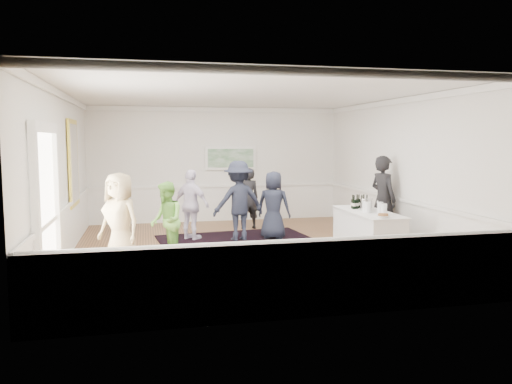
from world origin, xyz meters
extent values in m
plane|color=brown|center=(0.00, 0.00, 0.00)|extent=(8.00, 8.00, 0.00)
cube|color=white|center=(0.00, 0.00, 3.20)|extent=(7.00, 8.00, 0.02)
cube|color=white|center=(-3.50, 0.00, 1.60)|extent=(0.02, 8.00, 3.20)
cube|color=white|center=(3.50, 0.00, 1.60)|extent=(0.02, 8.00, 3.20)
cube|color=white|center=(0.00, 4.00, 1.60)|extent=(7.00, 0.02, 3.20)
cube|color=white|center=(0.00, -4.00, 1.60)|extent=(7.00, 0.02, 3.20)
cube|color=yellow|center=(-3.46, 1.30, 1.80)|extent=(0.04, 1.25, 1.85)
cube|color=white|center=(-3.43, 1.30, 1.80)|extent=(0.01, 1.05, 1.65)
cube|color=white|center=(-3.43, -2.72, 1.20)|extent=(0.10, 0.14, 2.40)
cube|color=white|center=(-3.43, -1.08, 1.20)|extent=(0.10, 0.14, 2.40)
cube|color=white|center=(-3.43, -1.90, 2.48)|extent=(0.10, 1.78, 0.16)
cube|color=white|center=(-3.46, -1.90, 1.20)|extent=(0.02, 1.50, 2.40)
cube|color=white|center=(0.40, 3.95, 1.78)|extent=(1.44, 0.05, 0.66)
cube|color=#26672D|center=(0.40, 3.92, 1.78)|extent=(1.30, 0.01, 0.52)
cube|color=black|center=(0.17, -0.03, 0.01)|extent=(3.91, 4.86, 0.02)
cube|color=white|center=(2.49, -0.57, 0.41)|extent=(0.73, 2.00, 0.82)
cube|color=white|center=(2.49, -0.57, 0.82)|extent=(0.79, 2.06, 0.02)
imported|color=black|center=(3.20, 0.20, 0.97)|extent=(0.64, 0.81, 1.95)
imported|color=tan|center=(-2.41, -1.04, 0.87)|extent=(1.00, 0.97, 1.73)
imported|color=#7AC950|center=(-1.59, -0.40, 0.75)|extent=(0.66, 0.80, 1.51)
imported|color=white|center=(-0.95, 1.42, 0.81)|extent=(0.96, 0.94, 1.62)
imported|color=#1C202F|center=(0.09, 1.11, 0.91)|extent=(1.27, 0.85, 1.82)
imported|color=black|center=(0.61, 2.54, 0.79)|extent=(0.61, 0.44, 1.57)
imported|color=#1C202F|center=(0.91, 1.09, 0.79)|extent=(0.92, 0.82, 1.58)
cylinder|color=#6BA139|center=(2.38, -0.76, 0.95)|extent=(0.12, 0.12, 0.24)
cylinder|color=#E4434E|center=(2.61, -0.84, 0.95)|extent=(0.12, 0.12, 0.24)
cylinder|color=#77B942|center=(2.38, -0.63, 0.95)|extent=(0.12, 0.12, 0.24)
cylinder|color=white|center=(2.56, -1.10, 0.95)|extent=(0.12, 0.12, 0.24)
cylinder|color=#CE3E3C|center=(2.37, -0.67, 0.95)|extent=(0.12, 0.12, 0.24)
cylinder|color=silver|center=(2.50, -0.44, 0.95)|extent=(0.26, 0.26, 0.25)
imported|color=white|center=(2.39, -1.42, 0.86)|extent=(0.24, 0.24, 0.06)
cylinder|color=#93643B|center=(2.39, -1.42, 0.89)|extent=(0.19, 0.19, 0.04)
camera|label=1|loc=(-1.96, -9.94, 2.30)|focal=35.00mm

